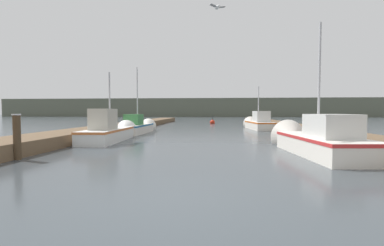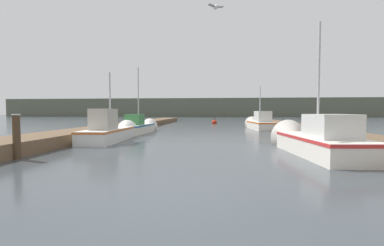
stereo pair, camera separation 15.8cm
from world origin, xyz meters
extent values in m
plane|color=#3D4449|center=(0.00, 0.00, 0.00)|extent=(200.00, 200.00, 0.00)
cube|color=brown|center=(-6.60, 16.00, 0.25)|extent=(2.28, 40.00, 0.51)
cube|color=brown|center=(6.60, 16.00, 0.25)|extent=(2.28, 40.00, 0.51)
cube|color=#565B4C|center=(0.00, 72.48, 2.53)|extent=(120.00, 16.00, 5.07)
cube|color=silver|center=(4.39, 5.02, 0.33)|extent=(2.04, 4.40, 0.66)
cube|color=red|center=(4.39, 5.02, 0.60)|extent=(2.07, 4.43, 0.10)
cone|color=silver|center=(4.15, 7.65, 0.33)|extent=(1.67, 1.16, 1.59)
cube|color=silver|center=(4.43, 4.49, 1.04)|extent=(1.33, 1.70, 0.75)
cylinder|color=#B2B2B7|center=(4.36, 5.34, 2.63)|extent=(0.08, 0.08, 3.93)
cube|color=silver|center=(-4.60, 8.30, 0.32)|extent=(1.54, 4.35, 0.64)
cube|color=#CB6C37|center=(-4.60, 8.30, 0.58)|extent=(1.57, 4.38, 0.10)
cone|color=silver|center=(-4.70, 10.91, 0.32)|extent=(1.35, 0.98, 1.31)
cube|color=#B2AD9E|center=(-4.58, 7.76, 1.14)|extent=(0.99, 1.37, 1.00)
cylinder|color=#B2B2B7|center=(-4.61, 8.62, 2.07)|extent=(0.08, 0.08, 2.85)
cube|color=silver|center=(-4.62, 13.05, 0.31)|extent=(1.39, 4.14, 0.61)
cube|color=#1D5A93|center=(-4.62, 13.05, 0.55)|extent=(1.42, 4.18, 0.10)
cone|color=silver|center=(-4.58, 15.65, 0.31)|extent=(1.28, 1.09, 1.26)
cube|color=#387A42|center=(-4.63, 12.54, 0.97)|extent=(1.01, 1.25, 0.70)
cylinder|color=#B2B2B7|center=(-4.62, 13.36, 2.58)|extent=(0.08, 0.08, 3.93)
cube|color=silver|center=(4.48, 17.90, 0.32)|extent=(1.86, 4.63, 0.65)
cube|color=#C45517|center=(4.48, 17.90, 0.59)|extent=(1.90, 4.66, 0.10)
cone|color=silver|center=(4.23, 20.65, 0.32)|extent=(1.47, 1.12, 1.39)
cube|color=silver|center=(4.54, 17.34, 1.09)|extent=(1.21, 1.74, 0.89)
cylinder|color=#B2B2B7|center=(4.45, 18.24, 2.14)|extent=(0.08, 0.08, 2.99)
cylinder|color=#473523|center=(-5.67, 15.73, 0.58)|extent=(0.30, 0.30, 1.17)
cylinder|color=silver|center=(-5.67, 15.73, 1.19)|extent=(0.35, 0.35, 0.04)
cylinder|color=#473523|center=(5.54, 9.69, 0.63)|extent=(0.31, 0.31, 1.26)
cylinder|color=silver|center=(5.54, 9.69, 1.28)|extent=(0.36, 0.36, 0.04)
cylinder|color=#473523|center=(-5.42, 3.39, 0.69)|extent=(0.22, 0.22, 1.39)
cylinder|color=silver|center=(-5.42, 3.39, 1.41)|extent=(0.25, 0.25, 0.04)
sphere|color=red|center=(0.49, 27.38, 0.17)|extent=(0.61, 0.61, 0.61)
cylinder|color=black|center=(0.49, 27.38, 0.72)|extent=(0.06, 0.06, 0.50)
ellipsoid|color=white|center=(0.79, 4.61, 4.95)|extent=(0.26, 0.31, 0.12)
cube|color=gray|center=(0.91, 4.68, 4.97)|extent=(0.30, 0.24, 0.07)
cube|color=gray|center=(0.67, 4.54, 4.97)|extent=(0.30, 0.24, 0.07)
camera|label=1|loc=(0.69, -4.05, 1.51)|focal=24.00mm
camera|label=2|loc=(0.85, -4.04, 1.51)|focal=24.00mm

